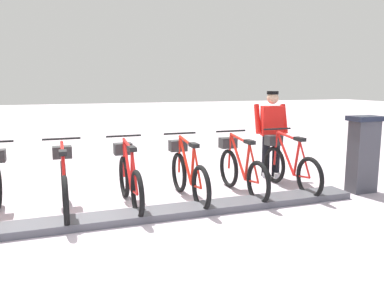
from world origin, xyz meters
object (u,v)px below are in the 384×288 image
object	(u,v)px
bike_docked_1	(240,168)
bike_docked_4	(64,183)
bike_docked_0	(288,164)
worker_near_rack	(272,131)
payment_kiosk	(363,153)
bike_docked_2	(188,173)
bike_docked_3	(129,178)

from	to	relation	value
bike_docked_1	bike_docked_4	distance (m)	2.75
bike_docked_0	worker_near_rack	xyz separation A→B (m)	(0.85, -0.16, 0.48)
payment_kiosk	worker_near_rack	distance (m)	1.69
bike_docked_4	bike_docked_0	bearing A→B (deg)	-90.00
bike_docked_0	bike_docked_4	world-z (taller)	same
bike_docked_1	bike_docked_2	bearing A→B (deg)	90.00
payment_kiosk	bike_docked_3	size ratio (longest dim) A/B	0.74
bike_docked_1	worker_near_rack	bearing A→B (deg)	-51.91
bike_docked_2	bike_docked_4	distance (m)	1.83
bike_docked_3	bike_docked_0	bearing A→B (deg)	-90.00
payment_kiosk	worker_near_rack	bearing A→B (deg)	32.17
payment_kiosk	bike_docked_1	size ratio (longest dim) A/B	0.74
payment_kiosk	bike_docked_4	bearing A→B (deg)	83.09
payment_kiosk	bike_docked_4	world-z (taller)	payment_kiosk
payment_kiosk	bike_docked_2	world-z (taller)	payment_kiosk
bike_docked_0	worker_near_rack	size ratio (longest dim) A/B	1.04
bike_docked_1	worker_near_rack	size ratio (longest dim) A/B	1.04
payment_kiosk	bike_docked_2	distance (m)	2.95
bike_docked_0	bike_docked_2	distance (m)	1.83
bike_docked_1	bike_docked_4	size ratio (longest dim) A/B	1.00
worker_near_rack	bike_docked_2	bearing A→B (deg)	112.97
bike_docked_0	bike_docked_3	bearing A→B (deg)	90.00
bike_docked_3	bike_docked_4	world-z (taller)	same
bike_docked_2	worker_near_rack	bearing A→B (deg)	-67.03
bike_docked_2	worker_near_rack	xyz separation A→B (m)	(0.85, -1.99, 0.48)
bike_docked_0	bike_docked_2	size ratio (longest dim) A/B	1.00
bike_docked_1	worker_near_rack	world-z (taller)	worker_near_rack
bike_docked_3	worker_near_rack	xyz separation A→B (m)	(0.85, -2.91, 0.48)
bike_docked_2	bike_docked_0	bearing A→B (deg)	-90.00
bike_docked_1	bike_docked_2	xyz separation A→B (m)	(0.00, 0.92, 0.00)
bike_docked_2	bike_docked_3	size ratio (longest dim) A/B	1.00
bike_docked_1	bike_docked_0	bearing A→B (deg)	-90.00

